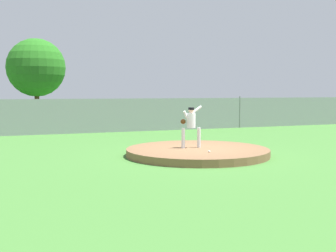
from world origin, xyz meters
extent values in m
plane|color=#427A33|center=(0.00, 6.00, 0.00)|extent=(80.00, 80.00, 0.00)
cube|color=#2B2B2D|center=(0.00, 14.50, 0.00)|extent=(44.00, 7.00, 0.01)
cylinder|color=brown|center=(0.00, 0.00, 0.13)|extent=(5.22, 5.22, 0.27)
cylinder|color=silver|center=(-0.47, 0.23, 0.64)|extent=(0.13, 0.13, 0.74)
cylinder|color=silver|center=(0.15, 0.20, 0.64)|extent=(0.13, 0.13, 0.74)
cylinder|color=silver|center=(-0.16, 0.22, 1.28)|extent=(0.32, 0.32, 0.54)
cylinder|color=silver|center=(0.02, 0.22, 1.65)|extent=(0.49, 0.12, 0.35)
cylinder|color=silver|center=(-0.34, 0.22, 1.42)|extent=(0.28, 0.10, 0.46)
ellipsoid|color=#4C2D14|center=(-0.46, 0.27, 1.25)|extent=(0.20, 0.12, 0.18)
sphere|color=tan|center=(-0.16, 0.22, 1.65)|extent=(0.20, 0.20, 0.20)
cylinder|color=black|center=(-0.16, 0.22, 1.72)|extent=(0.21, 0.21, 0.09)
sphere|color=white|center=(-0.09, -1.12, 0.31)|extent=(0.07, 0.07, 0.07)
cube|color=gray|center=(0.00, 10.00, 0.97)|extent=(39.32, 0.03, 1.94)
cylinder|color=slate|center=(7.86, 10.00, 1.02)|extent=(0.07, 0.07, 2.04)
cube|color=slate|center=(1.21, 14.99, 0.64)|extent=(1.96, 4.52, 0.64)
cube|color=black|center=(1.21, 14.99, 1.31)|extent=(1.74, 2.51, 0.70)
cylinder|color=black|center=(1.26, 16.37, 0.32)|extent=(1.88, 0.71, 0.64)
cylinder|color=black|center=(1.15, 13.61, 0.32)|extent=(1.88, 0.71, 0.64)
cube|color=silver|center=(8.59, 14.10, 0.72)|extent=(1.85, 4.55, 0.80)
cube|color=black|center=(8.59, 14.10, 1.43)|extent=(1.66, 2.52, 0.62)
cylinder|color=black|center=(8.63, 15.50, 0.32)|extent=(1.81, 0.69, 0.64)
cylinder|color=black|center=(8.56, 12.70, 0.32)|extent=(1.81, 0.69, 0.64)
cube|color=maroon|center=(11.58, 14.89, 0.69)|extent=(2.08, 4.54, 0.74)
cube|color=black|center=(11.58, 14.89, 1.38)|extent=(1.82, 2.54, 0.63)
cylinder|color=black|center=(11.51, 16.27, 0.32)|extent=(1.93, 0.74, 0.64)
cylinder|color=black|center=(11.66, 13.51, 0.32)|extent=(1.93, 0.74, 0.64)
cube|color=#B7BABF|center=(5.35, 14.16, 0.65)|extent=(2.00, 4.34, 0.66)
cube|color=black|center=(5.35, 14.16, 1.34)|extent=(1.78, 2.41, 0.72)
cylinder|color=black|center=(5.30, 15.48, 0.32)|extent=(1.92, 0.71, 0.64)
cylinder|color=black|center=(5.40, 12.83, 0.32)|extent=(1.92, 0.71, 0.64)
cone|color=orange|center=(6.86, 14.03, 0.28)|extent=(0.32, 0.32, 0.55)
cube|color=black|center=(6.86, 14.03, 0.02)|extent=(0.40, 0.40, 0.03)
cylinder|color=#4C331E|center=(-3.78, 22.50, 1.32)|extent=(0.38, 0.38, 2.65)
sphere|color=#27721D|center=(-3.78, 22.50, 4.31)|extent=(4.73, 4.73, 4.73)
camera|label=1|loc=(-6.72, -13.93, 2.33)|focal=45.42mm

